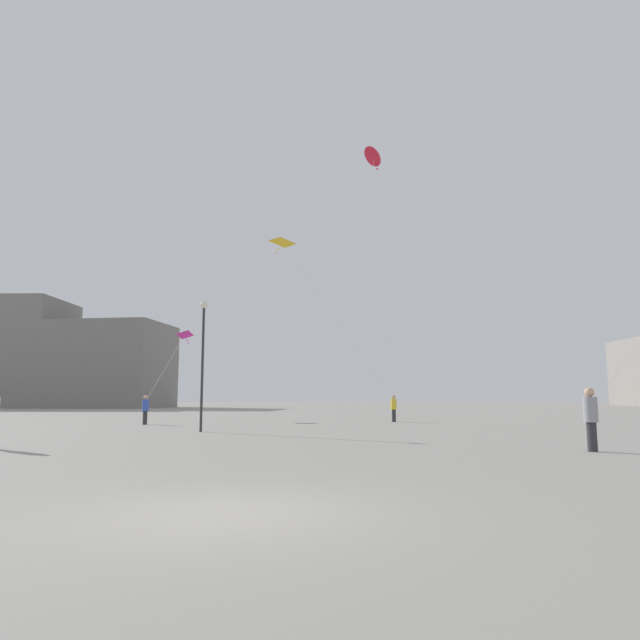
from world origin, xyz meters
name	(u,v)px	position (x,y,z in m)	size (l,w,h in m)	color
ground_plane	(225,513)	(0.00, 0.00, 0.00)	(300.00, 300.00, 0.00)	gray
person_in_yellow	(394,407)	(3.42, 28.97, 0.93)	(0.37, 0.37, 1.70)	#2D2D33
person_in_grey	(591,416)	(8.43, 9.71, 1.02)	(0.40, 0.40, 1.86)	#2D2D33
person_in_blue	(145,408)	(-10.84, 24.25, 0.91)	(0.36, 0.36, 1.66)	#2D2D33
kite_crimson_diamond	(374,158)	(2.30, 23.57, 15.11)	(1.84, 6.22, 14.46)	red
kite_amber_delta	(285,246)	(-3.12, 25.84, 10.70)	(7.40, 3.80, 9.96)	yellow
kite_magenta_delta	(184,336)	(-11.34, 32.21, 5.89)	(1.13, 8.77, 4.98)	#D12899
building_centre_hall	(98,366)	(-37.00, 71.82, 5.99)	(19.58, 13.45, 11.98)	gray
lamppost_east	(203,345)	(-5.69, 17.90, 3.93)	(0.36, 0.36, 6.01)	#2D2D30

